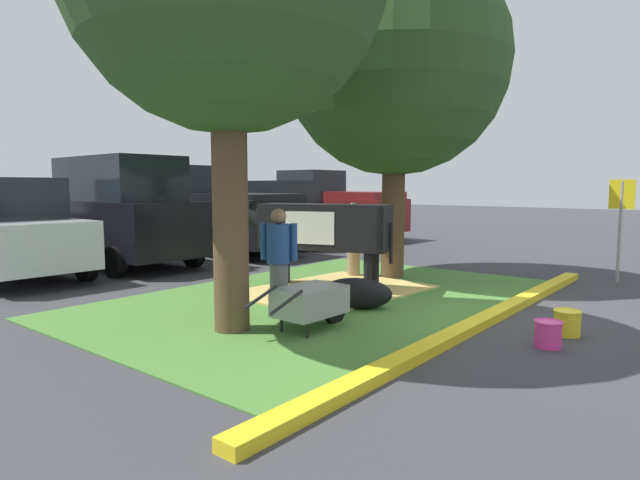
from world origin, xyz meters
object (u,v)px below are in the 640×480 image
at_px(parking_sign, 621,210).
at_px(sedan_blue, 280,214).
at_px(person_visitor_near, 354,237).
at_px(suv_black, 120,211).
at_px(cow_holstein, 319,227).
at_px(calf_lying, 354,294).
at_px(bucket_yellow, 567,322).
at_px(bucket_pink, 548,333).
at_px(pickup_truck_black, 214,213).
at_px(sedan_silver, 7,230).
at_px(shade_tree_right, 395,63).
at_px(person_handler, 279,260).
at_px(pickup_truck_maroon, 329,207).
at_px(wheelbarrow, 311,301).

xyz_separation_m(parking_sign, sedan_blue, (0.68, 9.56, -0.42)).
relative_size(person_visitor_near, suv_black, 0.33).
distance_m(person_visitor_near, parking_sign, 5.14).
bearing_deg(cow_holstein, person_visitor_near, 11.29).
xyz_separation_m(calf_lying, bucket_yellow, (0.52, -2.90, -0.07)).
distance_m(cow_holstein, parking_sign, 5.83).
xyz_separation_m(bucket_pink, pickup_truck_black, (3.39, 9.96, 0.95)).
distance_m(sedan_silver, sedan_blue, 7.92).
bearing_deg(sedan_silver, parking_sign, -52.99).
bearing_deg(bucket_pink, suv_black, 87.82).
bearing_deg(shade_tree_right, cow_holstein, 168.13).
relative_size(person_handler, pickup_truck_black, 0.28).
height_order(cow_holstein, sedan_silver, sedan_silver).
height_order(calf_lying, person_visitor_near, person_visitor_near).
bearing_deg(pickup_truck_maroon, calf_lying, -140.09).
height_order(calf_lying, bucket_yellow, calf_lying).
bearing_deg(sedan_silver, pickup_truck_maroon, 1.47).
relative_size(person_visitor_near, pickup_truck_black, 0.28).
height_order(shade_tree_right, bucket_pink, shade_tree_right).
distance_m(shade_tree_right, pickup_truck_black, 6.91).
relative_size(cow_holstein, parking_sign, 1.54).
bearing_deg(shade_tree_right, wheelbarrow, -162.94).
xyz_separation_m(parking_sign, sedan_silver, (-7.23, 9.60, -0.42)).
bearing_deg(person_handler, person_visitor_near, 18.67).
height_order(wheelbarrow, pickup_truck_black, pickup_truck_black).
bearing_deg(wheelbarrow, bucket_yellow, -54.90).
bearing_deg(suv_black, wheelbarrow, -102.31).
distance_m(person_handler, person_visitor_near, 3.64).
bearing_deg(person_visitor_near, sedan_silver, 130.64).
relative_size(bucket_pink, bucket_yellow, 0.95).
relative_size(cow_holstein, person_visitor_near, 1.99).
height_order(bucket_yellow, sedan_silver, sedan_silver).
xyz_separation_m(shade_tree_right, person_visitor_near, (-0.38, 0.69, -3.43)).
bearing_deg(pickup_truck_maroon, person_handler, -145.40).
distance_m(shade_tree_right, bucket_yellow, 6.03).
distance_m(wheelbarrow, pickup_truck_black, 8.71).
bearing_deg(shade_tree_right, bucket_yellow, -119.56).
xyz_separation_m(person_visitor_near, bucket_pink, (-2.47, -4.52, -0.65)).
bearing_deg(person_handler, pickup_truck_black, 56.56).
distance_m(cow_holstein, pickup_truck_black, 6.23).
relative_size(person_handler, sedan_silver, 0.35).
distance_m(shade_tree_right, cow_holstein, 3.66).
bearing_deg(sedan_silver, person_handler, -80.48).
distance_m(person_visitor_near, pickup_truck_black, 5.53).
height_order(bucket_pink, sedan_silver, sedan_silver).
bearing_deg(suv_black, person_handler, -101.94).
bearing_deg(shade_tree_right, sedan_silver, 129.46).
height_order(shade_tree_right, sedan_silver, shade_tree_right).
relative_size(bucket_pink, pickup_truck_maroon, 0.06).
relative_size(bucket_yellow, sedan_blue, 0.08).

